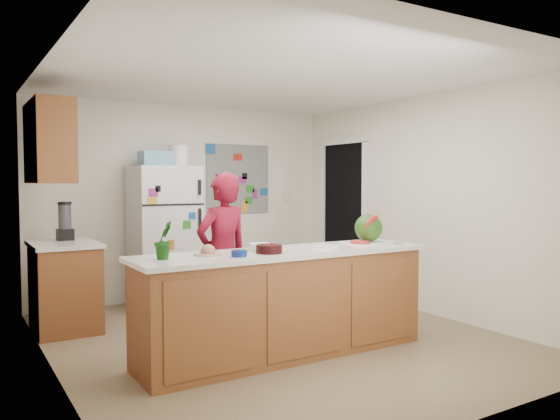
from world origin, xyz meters
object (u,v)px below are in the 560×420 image
person (223,256)px  cherry_bowl (269,249)px  refrigerator (164,236)px  watermelon (369,228)px

person → cherry_bowl: size_ratio=7.28×
refrigerator → watermelon: refrigerator is taller
cherry_bowl → refrigerator: bearing=91.0°
person → cherry_bowl: person is taller
person → watermelon: 1.44m
person → refrigerator: bearing=-101.3°
refrigerator → watermelon: 2.64m
refrigerator → cherry_bowl: 2.47m
person → watermelon: bearing=138.8°
refrigerator → person: size_ratio=1.06×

